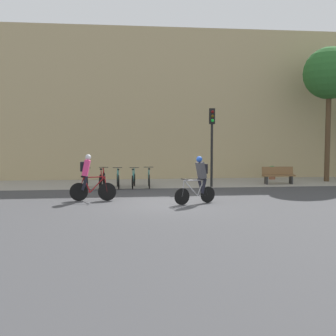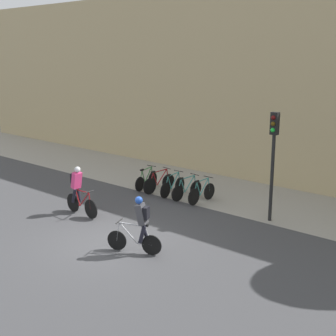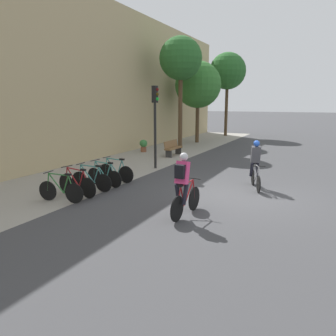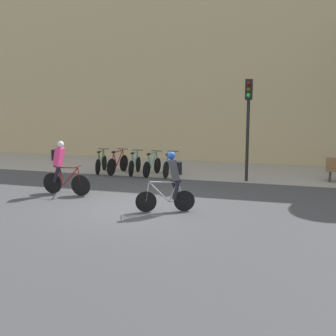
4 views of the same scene
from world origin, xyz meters
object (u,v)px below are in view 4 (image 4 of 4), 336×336
parked_bike_0 (101,163)px  parked_bike_1 (118,164)px  parked_bike_3 (152,166)px  parked_bike_4 (170,166)px  cyclist_pink (61,166)px  parked_bike_2 (135,165)px  traffic_light_pole (248,111)px  cyclist_grey (172,179)px

parked_bike_0 → parked_bike_1: parked_bike_1 is taller
parked_bike_3 → parked_bike_4: (0.75, 0.00, 0.01)m
cyclist_pink → parked_bike_2: 4.21m
parked_bike_3 → cyclist_pink: bearing=-114.7°
parked_bike_2 → parked_bike_4: 1.49m
cyclist_pink → parked_bike_0: cyclist_pink is taller
parked_bike_0 → parked_bike_3: same height
parked_bike_3 → parked_bike_4: size_ratio=1.01×
parked_bike_0 → parked_bike_3: size_ratio=0.96×
parked_bike_1 → traffic_light_pole: bearing=-1.5°
parked_bike_2 → parked_bike_3: (0.74, -0.00, -0.00)m
cyclist_pink → parked_bike_2: (1.11, 4.02, -0.55)m
parked_bike_1 → parked_bike_4: (2.24, 0.00, -0.01)m
parked_bike_3 → parked_bike_0: bearing=180.0°
parked_bike_2 → parked_bike_3: size_ratio=0.99×
cyclist_pink → cyclist_grey: (4.12, -1.08, 0.00)m
parked_bike_0 → parked_bike_4: size_ratio=0.97×
cyclist_grey → traffic_light_pole: bearing=72.7°
cyclist_pink → parked_bike_4: (2.60, 4.03, -0.55)m
cyclist_pink → parked_bike_3: size_ratio=1.07×
cyclist_pink → parked_bike_3: 4.47m
cyclist_grey → traffic_light_pole: size_ratio=0.46×
parked_bike_4 → traffic_light_pole: bearing=-2.6°
parked_bike_4 → traffic_light_pole: traffic_light_pole is taller
parked_bike_4 → parked_bike_1: bearing=-180.0°
parked_bike_2 → traffic_light_pole: size_ratio=0.44×
cyclist_grey → parked_bike_1: (-3.75, 5.11, -0.54)m
cyclist_pink → parked_bike_1: (0.36, 4.03, -0.54)m
cyclist_grey → cyclist_pink: bearing=165.3°
parked_bike_0 → traffic_light_pole: 6.45m
cyclist_pink → traffic_light_pole: bearing=34.5°
parked_bike_0 → parked_bike_2: (1.49, -0.00, 0.00)m
parked_bike_1 → traffic_light_pole: 5.75m
cyclist_pink → parked_bike_4: size_ratio=1.08×
parked_bike_2 → traffic_light_pole: bearing=-1.7°
cyclist_grey → parked_bike_0: bearing=131.4°
cyclist_grey → parked_bike_3: (-2.26, 5.11, -0.56)m
parked_bike_4 → parked_bike_0: bearing=-180.0°
cyclist_grey → parked_bike_1: bearing=126.3°
cyclist_grey → parked_bike_2: (-3.01, 5.11, -0.55)m
parked_bike_0 → traffic_light_pole: (6.05, -0.14, 2.25)m
cyclist_grey → parked_bike_4: cyclist_grey is taller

